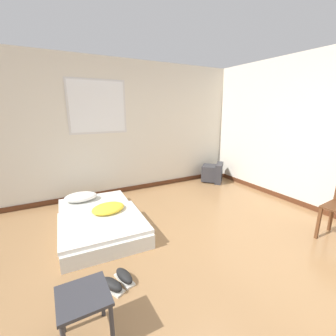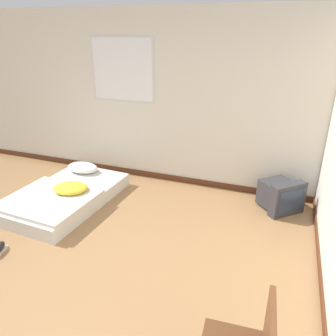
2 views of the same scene
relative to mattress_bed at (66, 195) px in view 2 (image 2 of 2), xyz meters
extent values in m
plane|color=#997047|center=(0.87, -1.63, -0.13)|extent=(20.00, 20.00, 0.00)
cube|color=silver|center=(0.87, 1.26, 1.17)|extent=(7.34, 0.06, 2.60)
cube|color=#562D19|center=(0.87, 1.22, -0.08)|extent=(7.34, 0.02, 0.09)
cube|color=silver|center=(0.36, 1.23, 1.59)|extent=(1.05, 0.01, 0.97)
cube|color=white|center=(0.36, 1.22, 1.59)|extent=(0.98, 0.01, 0.90)
cube|color=silver|center=(0.00, 0.01, -0.03)|extent=(1.16, 1.80, 0.19)
ellipsoid|color=white|center=(-0.14, 0.66, 0.13)|extent=(0.54, 0.37, 0.14)
cube|color=silver|center=(-0.01, -0.32, 0.09)|extent=(1.14, 1.07, 0.05)
ellipsoid|color=yellow|center=(0.13, -0.05, 0.15)|extent=(0.56, 0.49, 0.11)
cube|color=#333338|center=(2.80, 0.93, 0.08)|extent=(0.52, 0.51, 0.36)
cube|color=#333338|center=(2.96, 0.77, 0.10)|extent=(0.46, 0.44, 0.45)
cube|color=#283342|center=(3.01, 0.71, 0.11)|extent=(0.30, 0.28, 0.32)
cube|color=brown|center=(2.87, -1.88, 0.54)|extent=(0.06, 0.40, 0.40)
camera|label=1|loc=(-0.55, -3.11, 1.56)|focal=24.00mm
camera|label=2|loc=(2.79, -3.36, 2.19)|focal=35.00mm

